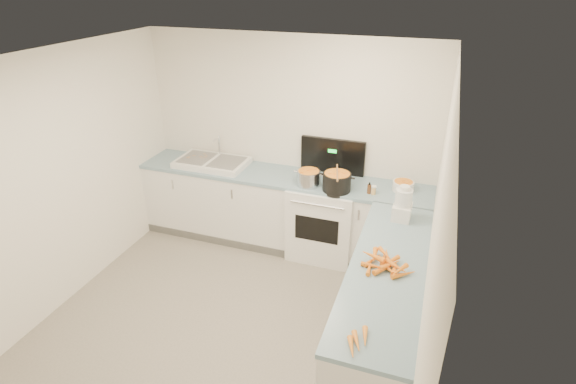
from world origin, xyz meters
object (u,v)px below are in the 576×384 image
(steel_pot, at_px, (309,179))
(black_pot, at_px, (337,183))
(extract_bottle, at_px, (369,189))
(stove, at_px, (324,218))
(mixing_bowl, at_px, (403,186))
(food_processor, at_px, (403,205))
(sink, at_px, (212,162))
(spice_jar, at_px, (374,191))

(steel_pot, relative_size, black_pot, 0.85)
(steel_pot, height_order, extract_bottle, steel_pot)
(extract_bottle, bearing_deg, steel_pot, -179.08)
(stove, relative_size, steel_pot, 5.16)
(black_pot, distance_m, mixing_bowl, 0.73)
(stove, bearing_deg, food_processor, -31.95)
(stove, height_order, sink, stove)
(steel_pot, xyz_separation_m, spice_jar, (0.73, 0.01, -0.04))
(sink, distance_m, extract_bottle, 1.97)
(sink, height_order, spice_jar, sink)
(black_pot, height_order, spice_jar, black_pot)
(steel_pot, height_order, spice_jar, steel_pot)
(spice_jar, bearing_deg, black_pot, -174.98)
(stove, bearing_deg, sink, 179.38)
(steel_pot, relative_size, mixing_bowl, 1.14)
(stove, distance_m, black_pot, 0.60)
(black_pot, bearing_deg, mixing_bowl, 18.56)
(sink, height_order, mixing_bowl, sink)
(extract_bottle, bearing_deg, food_processor, -48.38)
(steel_pot, distance_m, black_pot, 0.33)
(mixing_bowl, xyz_separation_m, extract_bottle, (-0.34, -0.19, -0.00))
(steel_pot, distance_m, spice_jar, 0.73)
(stove, distance_m, food_processor, 1.23)
(food_processor, bearing_deg, sink, 166.15)
(sink, relative_size, steel_pot, 3.27)
(black_pot, bearing_deg, stove, 135.65)
(stove, xyz_separation_m, spice_jar, (0.56, -0.13, 0.51))
(black_pot, distance_m, food_processor, 0.85)
(steel_pot, relative_size, extract_bottle, 2.53)
(sink, distance_m, black_pot, 1.62)
(sink, relative_size, extract_bottle, 8.27)
(spice_jar, bearing_deg, stove, 167.44)
(stove, xyz_separation_m, food_processor, (0.91, -0.57, 0.62))
(extract_bottle, relative_size, spice_jar, 1.26)
(sink, relative_size, mixing_bowl, 3.71)
(extract_bottle, bearing_deg, spice_jar, -2.48)
(sink, xyz_separation_m, mixing_bowl, (2.30, 0.05, 0.02))
(black_pot, xyz_separation_m, mixing_bowl, (0.69, 0.23, -0.04))
(stove, height_order, mixing_bowl, stove)
(extract_bottle, xyz_separation_m, food_processor, (0.39, -0.44, 0.10))
(extract_bottle, xyz_separation_m, spice_jar, (0.05, -0.00, -0.01))
(sink, height_order, food_processor, food_processor)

